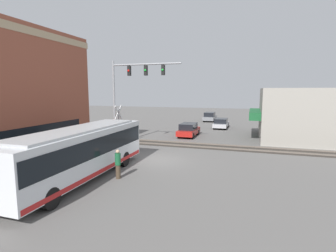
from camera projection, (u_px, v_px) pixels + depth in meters
name	position (u px, v px, depth m)	size (l,w,h in m)	color
ground_plane	(158.00, 160.00, 19.71)	(120.00, 120.00, 0.00)	#605E5B
shop_building	(303.00, 114.00, 27.77)	(10.02, 9.82, 5.43)	gray
city_bus	(80.00, 152.00, 15.16)	(11.03, 2.59, 3.05)	silver
traffic_signal_gantry	(132.00, 84.00, 24.17)	(0.42, 6.71, 7.94)	gray
crossing_signal	(119.00, 121.00, 25.00)	(1.41, 1.18, 3.81)	gray
rail_track_near	(179.00, 144.00, 25.37)	(2.60, 60.00, 0.15)	#332D28
parked_car_red	(189.00, 130.00, 29.91)	(4.58, 1.82, 1.50)	#B21E19
parked_car_silver	(221.00, 124.00, 36.37)	(4.52, 1.82, 1.36)	#B7B7BC
parked_car_grey	(210.00, 117.00, 44.58)	(4.30, 1.82, 1.53)	slate
pedestrian_at_crossing	(127.00, 137.00, 24.16)	(0.34, 0.34, 1.77)	black
pedestrian_near_bus	(118.00, 164.00, 15.46)	(0.34, 0.34, 1.76)	#473828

